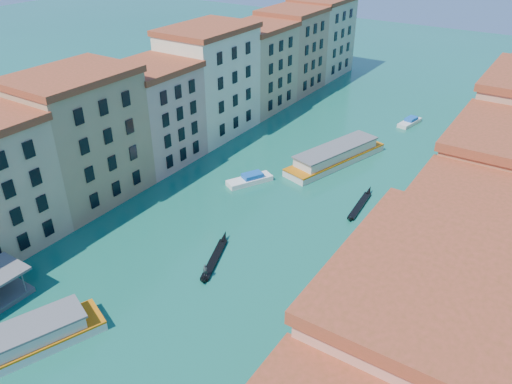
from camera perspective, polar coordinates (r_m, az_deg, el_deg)
left_bank_palazzos at (r=96.18m, az=-7.63°, el=11.06°), size 12.80×128.40×21.00m
right_bank_palazzos at (r=75.59m, az=27.19°, el=2.56°), size 12.80×128.40×21.00m
quay at (r=80.56m, az=20.21°, el=-1.75°), size 4.00×140.00×1.00m
mooring_poles_right at (r=53.06m, az=6.32°, el=-17.60°), size 1.44×54.24×3.20m
vaporetto_near at (r=58.72m, az=-26.86°, el=-15.73°), size 11.33×20.10×2.95m
vaporetto_far at (r=90.77m, az=9.12°, el=4.14°), size 10.78×22.20×3.23m
gondola_fore at (r=65.81m, az=-4.80°, el=-7.55°), size 4.72×10.94×2.26m
gondola_far at (r=78.55m, az=11.81°, el=-1.40°), size 1.78×11.27×1.59m
motorboat_mid at (r=83.34m, az=-0.66°, el=1.46°), size 5.81×8.01×1.61m
motorboat_far at (r=111.80m, az=17.19°, el=7.68°), size 3.37×7.08×1.41m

